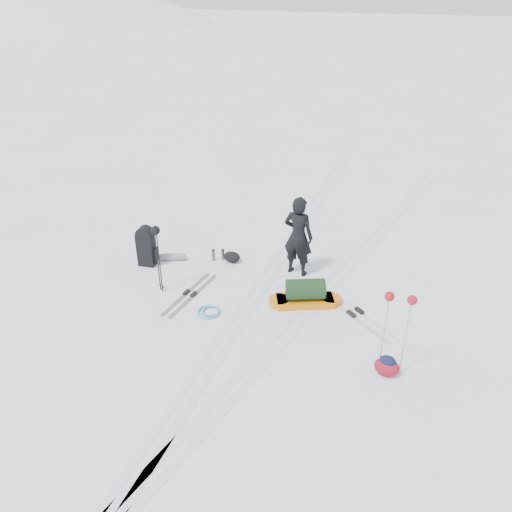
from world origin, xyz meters
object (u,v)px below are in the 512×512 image
object	(u,v)px
skier	(298,236)
pulk_sled	(305,295)
expedition_rucksack	(149,247)
ski_poles_black	(156,239)

from	to	relation	value
skier	pulk_sled	distance (m)	1.38
skier	pulk_sled	size ratio (longest dim) A/B	1.22
pulk_sled	expedition_rucksack	bearing A→B (deg)	151.18
pulk_sled	expedition_rucksack	distance (m)	3.66
skier	ski_poles_black	world-z (taller)	skier
pulk_sled	ski_poles_black	world-z (taller)	ski_poles_black
skier	expedition_rucksack	size ratio (longest dim) A/B	1.90
ski_poles_black	expedition_rucksack	bearing A→B (deg)	110.68
pulk_sled	expedition_rucksack	xyz separation A→B (m)	(-3.66, 0.10, 0.22)
skier	expedition_rucksack	bearing A→B (deg)	21.51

